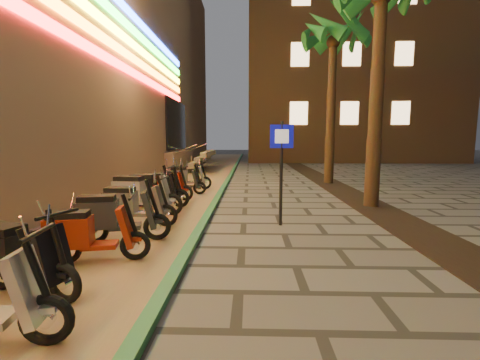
{
  "coord_description": "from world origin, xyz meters",
  "views": [
    {
      "loc": [
        0.14,
        -2.12,
        1.88
      ],
      "look_at": [
        -0.03,
        3.35,
        1.2
      ],
      "focal_mm": 24.0,
      "sensor_mm": 36.0,
      "label": 1
    }
  ],
  "objects_px": {
    "scooter_9": "(140,193)",
    "scooter_10": "(152,189)",
    "scooter_5": "(16,256)",
    "scooter_12": "(179,181)",
    "scooter_7": "(113,216)",
    "scooter_8": "(132,204)",
    "pedestrian_sign": "(281,159)",
    "scooter_11": "(163,185)",
    "scooter_6": "(86,234)",
    "scooter_13": "(185,177)"
  },
  "relations": [
    {
      "from": "scooter_5",
      "to": "scooter_11",
      "type": "relative_size",
      "value": 1.0
    },
    {
      "from": "scooter_9",
      "to": "scooter_12",
      "type": "relative_size",
      "value": 1.22
    },
    {
      "from": "scooter_5",
      "to": "scooter_6",
      "type": "height_order",
      "value": "scooter_5"
    },
    {
      "from": "scooter_5",
      "to": "scooter_12",
      "type": "relative_size",
      "value": 1.05
    },
    {
      "from": "pedestrian_sign",
      "to": "scooter_5",
      "type": "distance_m",
      "value": 4.94
    },
    {
      "from": "scooter_12",
      "to": "scooter_13",
      "type": "bearing_deg",
      "value": 90.74
    },
    {
      "from": "scooter_7",
      "to": "scooter_11",
      "type": "height_order",
      "value": "scooter_7"
    },
    {
      "from": "scooter_8",
      "to": "scooter_12",
      "type": "height_order",
      "value": "scooter_8"
    },
    {
      "from": "scooter_7",
      "to": "scooter_10",
      "type": "distance_m",
      "value": 3.2
    },
    {
      "from": "scooter_5",
      "to": "scooter_6",
      "type": "distance_m",
      "value": 1.06
    },
    {
      "from": "pedestrian_sign",
      "to": "scooter_5",
      "type": "xyz_separation_m",
      "value": [
        -3.53,
        -3.32,
        -1.0
      ]
    },
    {
      "from": "scooter_10",
      "to": "scooter_12",
      "type": "bearing_deg",
      "value": 85.24
    },
    {
      "from": "scooter_9",
      "to": "scooter_10",
      "type": "relative_size",
      "value": 1.06
    },
    {
      "from": "scooter_5",
      "to": "scooter_12",
      "type": "bearing_deg",
      "value": 103.81
    },
    {
      "from": "scooter_8",
      "to": "scooter_13",
      "type": "distance_m",
      "value": 5.23
    },
    {
      "from": "pedestrian_sign",
      "to": "scooter_11",
      "type": "distance_m",
      "value": 4.59
    },
    {
      "from": "scooter_6",
      "to": "scooter_11",
      "type": "distance_m",
      "value": 5.23
    },
    {
      "from": "scooter_8",
      "to": "scooter_10",
      "type": "bearing_deg",
      "value": 95.25
    },
    {
      "from": "scooter_9",
      "to": "scooter_10",
      "type": "xyz_separation_m",
      "value": [
        0.03,
        0.91,
        -0.03
      ]
    },
    {
      "from": "scooter_7",
      "to": "scooter_8",
      "type": "bearing_deg",
      "value": 79.62
    },
    {
      "from": "scooter_10",
      "to": "scooter_12",
      "type": "distance_m",
      "value": 2.2
    },
    {
      "from": "scooter_11",
      "to": "scooter_12",
      "type": "bearing_deg",
      "value": 84.4
    },
    {
      "from": "scooter_7",
      "to": "scooter_8",
      "type": "xyz_separation_m",
      "value": [
        -0.07,
        1.14,
        -0.02
      ]
    },
    {
      "from": "scooter_6",
      "to": "scooter_9",
      "type": "bearing_deg",
      "value": 83.37
    },
    {
      "from": "scooter_9",
      "to": "scooter_11",
      "type": "distance_m",
      "value": 1.97
    },
    {
      "from": "scooter_9",
      "to": "scooter_13",
      "type": "relative_size",
      "value": 1.14
    },
    {
      "from": "scooter_6",
      "to": "scooter_9",
      "type": "distance_m",
      "value": 3.28
    },
    {
      "from": "scooter_7",
      "to": "scooter_13",
      "type": "bearing_deg",
      "value": 75.56
    },
    {
      "from": "scooter_6",
      "to": "scooter_13",
      "type": "bearing_deg",
      "value": 77.82
    },
    {
      "from": "scooter_7",
      "to": "scooter_8",
      "type": "height_order",
      "value": "scooter_7"
    },
    {
      "from": "scooter_7",
      "to": "scooter_13",
      "type": "xyz_separation_m",
      "value": [
        0.05,
        6.36,
        -0.02
      ]
    },
    {
      "from": "pedestrian_sign",
      "to": "scooter_7",
      "type": "bearing_deg",
      "value": -156.39
    },
    {
      "from": "scooter_10",
      "to": "scooter_5",
      "type": "bearing_deg",
      "value": -87.67
    },
    {
      "from": "pedestrian_sign",
      "to": "scooter_8",
      "type": "xyz_separation_m",
      "value": [
        -3.26,
        -0.2,
        -0.99
      ]
    },
    {
      "from": "scooter_6",
      "to": "pedestrian_sign",
      "type": "bearing_deg",
      "value": 24.23
    },
    {
      "from": "pedestrian_sign",
      "to": "scooter_9",
      "type": "relative_size",
      "value": 1.26
    },
    {
      "from": "scooter_7",
      "to": "scooter_10",
      "type": "height_order",
      "value": "scooter_10"
    },
    {
      "from": "scooter_11",
      "to": "scooter_13",
      "type": "height_order",
      "value": "scooter_13"
    },
    {
      "from": "scooter_6",
      "to": "scooter_11",
      "type": "bearing_deg",
      "value": 80.7
    },
    {
      "from": "scooter_7",
      "to": "scooter_10",
      "type": "relative_size",
      "value": 0.97
    },
    {
      "from": "scooter_6",
      "to": "scooter_8",
      "type": "distance_m",
      "value": 2.12
    },
    {
      "from": "scooter_10",
      "to": "scooter_7",
      "type": "bearing_deg",
      "value": -82.09
    },
    {
      "from": "scooter_6",
      "to": "scooter_7",
      "type": "distance_m",
      "value": 0.98
    },
    {
      "from": "scooter_9",
      "to": "scooter_13",
      "type": "xyz_separation_m",
      "value": [
        0.34,
        4.08,
        -0.07
      ]
    },
    {
      "from": "scooter_5",
      "to": "pedestrian_sign",
      "type": "bearing_deg",
      "value": 60.05
    },
    {
      "from": "scooter_8",
      "to": "scooter_9",
      "type": "distance_m",
      "value": 1.17
    },
    {
      "from": "pedestrian_sign",
      "to": "scooter_6",
      "type": "bearing_deg",
      "value": -143.06
    },
    {
      "from": "pedestrian_sign",
      "to": "scooter_11",
      "type": "relative_size",
      "value": 1.46
    },
    {
      "from": "scooter_10",
      "to": "scooter_13",
      "type": "height_order",
      "value": "scooter_10"
    },
    {
      "from": "scooter_10",
      "to": "scooter_6",
      "type": "bearing_deg",
      "value": -83.08
    }
  ]
}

